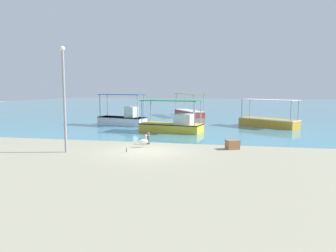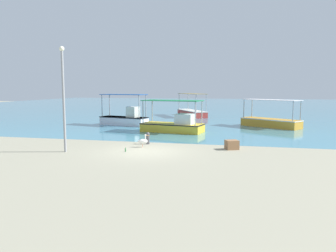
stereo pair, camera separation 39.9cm
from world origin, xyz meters
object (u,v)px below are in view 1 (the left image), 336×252
(cargo_crate, at_px, (232,145))
(glass_bottle, at_px, (127,150))
(fishing_boat_far_left, at_px, (173,125))
(fishing_boat_far_right, at_px, (268,121))
(lamp_post, at_px, (64,94))
(fishing_boat_near_left, at_px, (189,112))
(mooring_bollard, at_px, (148,138))
(pelican, at_px, (144,141))
(fishing_boat_center, at_px, (123,118))

(cargo_crate, relative_size, glass_bottle, 2.68)
(fishing_boat_far_left, bearing_deg, fishing_boat_far_right, 33.74)
(lamp_post, distance_m, cargo_crate, 10.11)
(cargo_crate, bearing_deg, fishing_boat_near_left, 104.74)
(mooring_bollard, bearing_deg, pelican, -88.56)
(pelican, bearing_deg, lamp_post, -148.56)
(lamp_post, xyz_separation_m, mooring_bollard, (3.85, 3.51, -2.89))
(fishing_boat_near_left, height_order, cargo_crate, fishing_boat_near_left)
(fishing_boat_far_left, distance_m, cargo_crate, 8.31)
(fishing_boat_far_right, relative_size, fishing_boat_far_left, 1.03)
(fishing_boat_far_left, xyz_separation_m, fishing_boat_near_left, (-0.89, 15.20, -0.05))
(pelican, height_order, glass_bottle, pelican)
(fishing_boat_far_right, height_order, fishing_boat_near_left, fishing_boat_near_left)
(glass_bottle, bearing_deg, pelican, 71.49)
(fishing_boat_far_left, xyz_separation_m, cargo_crate, (4.87, -6.72, -0.35))
(fishing_boat_far_right, bearing_deg, glass_bottle, -122.36)
(pelican, bearing_deg, cargo_crate, 5.40)
(fishing_boat_near_left, relative_size, pelican, 7.94)
(fishing_boat_far_right, xyz_separation_m, glass_bottle, (-8.99, -14.19, -0.44))
(fishing_boat_far_left, distance_m, fishing_boat_near_left, 15.23)
(fishing_boat_center, xyz_separation_m, fishing_boat_far_left, (5.68, -3.74, -0.07))
(cargo_crate, distance_m, glass_bottle, 6.24)
(fishing_boat_center, relative_size, mooring_bollard, 6.47)
(mooring_bollard, bearing_deg, fishing_boat_near_left, 91.11)
(fishing_boat_far_left, xyz_separation_m, lamp_post, (-4.33, -9.60, 2.69))
(fishing_boat_near_left, bearing_deg, glass_bottle, -90.24)
(fishing_boat_far_right, height_order, pelican, fishing_boat_far_right)
(fishing_boat_far_right, relative_size, glass_bottle, 20.27)
(fishing_boat_center, distance_m, fishing_boat_far_right, 13.77)
(fishing_boat_center, bearing_deg, cargo_crate, -44.77)
(fishing_boat_far_right, height_order, fishing_boat_far_left, fishing_boat_far_left)
(fishing_boat_far_left, xyz_separation_m, pelican, (-0.45, -7.23, -0.24))
(fishing_boat_far_right, relative_size, mooring_bollard, 7.03)
(cargo_crate, bearing_deg, fishing_boat_far_left, 125.94)
(mooring_bollard, relative_size, cargo_crate, 1.08)
(lamp_post, bearing_deg, fishing_boat_far_right, 50.48)
(lamp_post, bearing_deg, mooring_bollard, 42.40)
(mooring_bollard, distance_m, cargo_crate, 5.39)
(pelican, bearing_deg, fishing_boat_far_right, 56.09)
(fishing_boat_far_right, xyz_separation_m, fishing_boat_far_left, (-7.99, -5.34, 0.07))
(fishing_boat_far_left, height_order, glass_bottle, fishing_boat_far_left)
(lamp_post, relative_size, mooring_bollard, 7.58)
(lamp_post, bearing_deg, fishing_boat_near_left, 82.11)
(fishing_boat_near_left, distance_m, pelican, 22.43)
(fishing_boat_far_right, height_order, glass_bottle, fishing_boat_far_right)
(fishing_boat_near_left, xyz_separation_m, cargo_crate, (5.77, -21.92, -0.29))
(pelican, bearing_deg, fishing_boat_near_left, 91.13)
(fishing_boat_center, relative_size, cargo_crate, 6.97)
(fishing_boat_far_left, bearing_deg, glass_bottle, -96.42)
(pelican, height_order, lamp_post, lamp_post)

